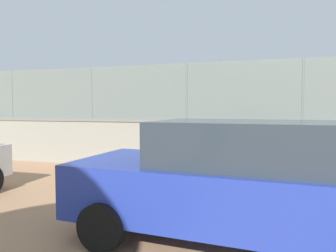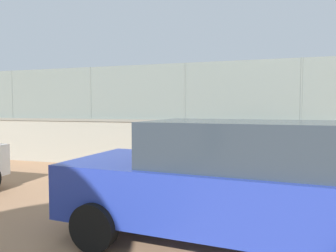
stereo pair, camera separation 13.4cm
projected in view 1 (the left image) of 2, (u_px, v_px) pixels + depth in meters
name	position (u px, v px, depth m)	size (l,w,h in m)	color
ground_plane	(170.00, 133.00, 22.29)	(260.00, 260.00, 0.00)	tan
perimeter_wall	(137.00, 143.00, 9.39)	(28.70, 1.44, 1.47)	gray
fence_panel_on_wall	(137.00, 92.00, 9.30)	(28.18, 1.15, 1.65)	slate
player_at_service_line	(222.00, 133.00, 10.97)	(0.75, 1.01, 1.55)	#591919
player_near_wall_returning	(157.00, 121.00, 21.65)	(0.74, 0.96, 1.59)	black
sports_ball	(193.00, 158.00, 10.71)	(0.09, 0.09, 0.09)	white
courtside_bench	(115.00, 145.00, 11.16)	(1.61, 0.44, 0.87)	gray
parked_car_blue	(238.00, 179.00, 4.10)	(4.58, 2.40, 1.63)	#23389E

